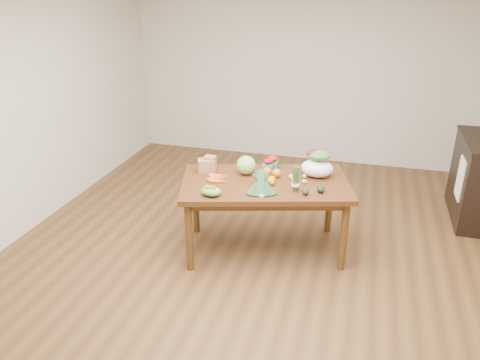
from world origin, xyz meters
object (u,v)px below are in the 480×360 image
(dining_table, at_px, (264,216))
(salad_bag, at_px, (317,165))
(cabbage, at_px, (246,165))
(asparagus_bundle, at_px, (296,178))
(paper_bag, at_px, (206,164))
(kale_bunch, at_px, (261,184))
(mandarin_cluster, at_px, (267,178))

(dining_table, distance_m, salad_bag, 0.72)
(dining_table, height_order, cabbage, cabbage)
(salad_bag, bearing_deg, asparagus_bundle, -110.33)
(paper_bag, xyz_separation_m, asparagus_bundle, (0.93, -0.22, 0.05))
(paper_bag, xyz_separation_m, kale_bunch, (0.64, -0.33, 0.00))
(paper_bag, height_order, salad_bag, salad_bag)
(mandarin_cluster, bearing_deg, paper_bag, 170.19)
(cabbage, height_order, asparagus_bundle, asparagus_bundle)
(mandarin_cluster, relative_size, salad_bag, 0.58)
(paper_bag, bearing_deg, asparagus_bundle, -13.31)
(asparagus_bundle, bearing_deg, dining_table, 139.36)
(kale_bunch, distance_m, salad_bag, 0.67)
(dining_table, bearing_deg, cabbage, 135.25)
(paper_bag, distance_m, kale_bunch, 0.72)
(cabbage, bearing_deg, asparagus_bundle, -26.53)
(mandarin_cluster, bearing_deg, asparagus_bundle, -20.82)
(dining_table, height_order, asparagus_bundle, asparagus_bundle)
(kale_bunch, relative_size, salad_bag, 1.28)
(cabbage, xyz_separation_m, mandarin_cluster, (0.25, -0.16, -0.05))
(dining_table, distance_m, cabbage, 0.53)
(cabbage, xyz_separation_m, asparagus_bundle, (0.53, -0.27, 0.03))
(kale_bunch, bearing_deg, dining_table, 78.38)
(paper_bag, distance_m, salad_bag, 1.09)
(cabbage, distance_m, mandarin_cluster, 0.30)
(cabbage, distance_m, asparagus_bundle, 0.60)
(salad_bag, bearing_deg, dining_table, -151.33)
(dining_table, bearing_deg, salad_bag, 12.81)
(dining_table, xyz_separation_m, asparagus_bundle, (0.31, -0.14, 0.50))
(mandarin_cluster, xyz_separation_m, asparagus_bundle, (0.29, -0.11, 0.08))
(dining_table, distance_m, asparagus_bundle, 0.61)
(cabbage, bearing_deg, dining_table, -28.89)
(salad_bag, bearing_deg, paper_bag, -170.86)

